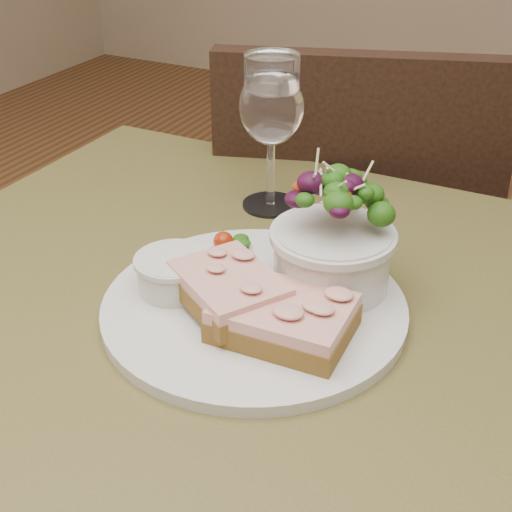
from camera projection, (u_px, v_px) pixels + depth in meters
The scene contains 9 objects.
cafe_table at pixel (222, 404), 0.73m from camera, with size 0.80×0.80×0.75m.
chair_far at pixel (343, 341), 1.40m from camera, with size 0.53×0.53×0.90m.
dinner_plate at pixel (254, 307), 0.69m from camera, with size 0.29×0.29×0.01m, color silver.
sandwich_front at pixel (283, 318), 0.64m from camera, with size 0.12×0.09×0.03m.
sandwich_back at pixel (229, 289), 0.66m from camera, with size 0.13×0.13×0.03m.
ramekin at pixel (174, 272), 0.70m from camera, with size 0.07×0.07×0.04m.
salad_bowl at pixel (333, 233), 0.68m from camera, with size 0.11×0.11×0.13m.
garnish at pixel (234, 243), 0.77m from camera, with size 0.05×0.04×0.02m.
wine_glass at pixel (271, 111), 0.83m from camera, with size 0.08×0.08×0.18m.
Camera 1 is at (0.28, -0.47, 1.15)m, focal length 50.00 mm.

